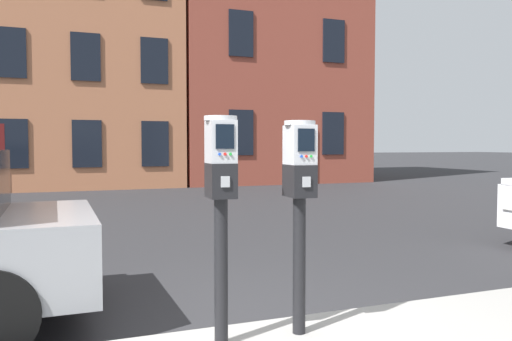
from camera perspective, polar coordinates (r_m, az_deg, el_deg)
parking_meter_near_kerb at (r=3.39m, az=-3.90°, el=-1.93°), size 0.23×0.26×1.51m
parking_meter_twin_adjacent at (r=3.60m, az=4.82°, el=-1.89°), size 0.23×0.26×1.49m
townhouse_green_painted at (r=20.60m, az=-21.84°, el=13.83°), size 8.61×6.11×10.91m
townhouse_orange_brick at (r=22.66m, az=0.01°, el=16.76°), size 7.37×6.72×13.82m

